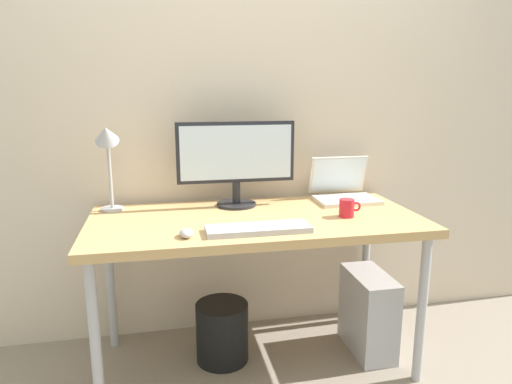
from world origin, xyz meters
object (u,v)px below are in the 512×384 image
Objects in this scene: monitor at (236,158)px; mouse at (186,233)px; laptop at (343,189)px; desk at (256,230)px; keyboard at (258,229)px; wastebasket at (222,332)px; desk_lamp at (107,148)px; coffee_mug at (347,208)px; computer_tower at (368,313)px.

mouse is at bearing -121.47° from monitor.
desk is at bearing -154.98° from laptop.
keyboard reaches higher than wastebasket.
coffee_mug is at bearing -15.77° from desk_lamp.
monitor is at bearing 159.53° from computer_tower.
wastebasket is (-0.16, 0.05, -0.54)m from desk.
keyboard is at bearing -35.24° from desk_lamp.
desk is 2.59× the size of monitor.
desk_lamp is at bearing 125.99° from mouse.
desk is 0.44m from coffee_mug.
monitor is 0.58m from mouse.
keyboard is 0.30m from mouse.
wastebasket is (-0.58, 0.13, -0.64)m from coffee_mug.
coffee_mug reaches higher than desk.
wastebasket is at bearing 162.13° from desk.
mouse is (-0.30, -0.01, 0.01)m from keyboard.
laptop is 0.66m from computer_tower.
monitor is 1.97× the size of wastebasket.
desk is 3.66× the size of computer_tower.
monitor is 0.87m from wastebasket.
wastebasket is (-0.11, -0.17, -0.85)m from monitor.
desk is 3.49× the size of keyboard.
laptop is at bearing 39.60° from keyboard.
desk_lamp is at bearing 169.15° from computer_tower.
desk is at bearing -18.82° from desk_lamp.
laptop is 0.99m from mouse.
monitor is 0.62m from desk_lamp.
monitor is (-0.06, 0.23, 0.31)m from desk.
desk is at bearing 34.49° from mouse.
laptop reaches higher than computer_tower.
keyboard is 4.17× the size of coffee_mug.
desk is at bearing -76.31° from monitor.
desk_lamp is at bearing 179.94° from monitor.
keyboard is (-0.04, -0.22, 0.07)m from desk.
desk_lamp is 0.83m from keyboard.
coffee_mug is (0.75, 0.15, 0.03)m from mouse.
mouse is (-0.86, -0.48, -0.04)m from laptop.
keyboard is at bearing -99.10° from desk.
laptop is 0.72× the size of desk_lamp.
mouse reaches higher than computer_tower.
laptop is at bearing 71.31° from coffee_mug.
mouse is at bearing -54.01° from desk_lamp.
monitor reaches higher than computer_tower.
coffee_mug is at bearing -12.75° from wastebasket.
coffee_mug is at bearing -32.90° from monitor.
wastebasket is at bearing 58.46° from mouse.
mouse is 1.10m from computer_tower.
desk_lamp is 0.64m from mouse.
monitor is 5.61× the size of coffee_mug.
keyboard is (0.63, -0.45, -0.30)m from desk_lamp.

